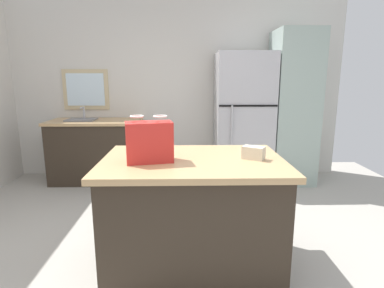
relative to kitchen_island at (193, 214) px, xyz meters
name	(u,v)px	position (x,y,z in m)	size (l,w,h in m)	color
ground	(169,273)	(-0.19, -0.10, -0.45)	(6.42, 6.42, 0.00)	#ADA89E
back_wall	(175,89)	(-0.21, 2.58, 0.87)	(5.01, 0.13, 2.66)	silver
kitchen_island	(193,214)	(0.00, 0.00, 0.00)	(1.38, 0.96, 0.90)	#33281E
refrigerator	(243,119)	(0.77, 2.14, 0.47)	(0.79, 0.75, 1.85)	#B7B7BC
tall_cabinet	(293,108)	(1.48, 2.14, 0.62)	(0.60, 0.67, 2.15)	#9EB2A8
sink_counter	(96,150)	(-1.37, 2.19, 0.01)	(1.30, 0.65, 1.09)	#33281E
shopping_bag	(149,142)	(-0.32, -0.08, 0.60)	(0.36, 0.24, 0.34)	red
small_box	(254,153)	(0.46, -0.02, 0.50)	(0.16, 0.09, 0.10)	beige
bottle	(134,139)	(-0.49, 0.34, 0.54)	(0.06, 0.06, 0.20)	#C66633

